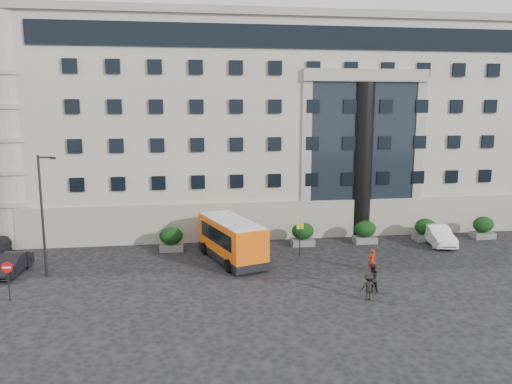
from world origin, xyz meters
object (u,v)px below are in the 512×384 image
Objects in this scene: minibus at (232,238)px; pedestrian_a at (372,260)px; hedge_f at (483,227)px; parked_car_d at (85,226)px; street_lamp at (43,211)px; no_entry_sign at (8,273)px; red_truck at (56,211)px; hedge_a at (171,239)px; pedestrian_b at (372,278)px; white_taxi at (438,235)px; pedestrian_c at (368,287)px; hedge_b at (238,236)px; parked_car_b at (11,264)px; hedge_c at (303,234)px; bus_stop_sign at (300,233)px; hedge_d at (365,232)px; hedge_e at (425,229)px.

pedestrian_a is at bearing -40.31° from minibus.
hedge_f is 34.25m from parked_car_d.
pedestrian_a is (-12.45, -6.87, -0.16)m from hedge_f.
parked_car_d is at bearing 88.40° from street_lamp.
red_truck is at bearing 95.53° from no_entry_sign.
hedge_a is 1.06× the size of pedestrian_b.
no_entry_sign reaches higher than pedestrian_a.
red_truck reaches higher than parked_car_d.
no_entry_sign is at bearing -175.08° from minibus.
pedestrian_c reaches higher than white_taxi.
minibus is at bearing -53.34° from pedestrian_b.
street_lamp is at bearing -92.66° from parked_car_d.
street_lamp is at bearing -159.93° from hedge_b.
no_entry_sign reaches higher than parked_car_d.
minibus is at bearing 9.69° from parked_car_b.
minibus is 4.37× the size of pedestrian_b.
hedge_c is 1.16× the size of pedestrian_c.
red_truck reaches higher than bus_stop_sign.
red_truck reaches higher than parked_car_b.
pedestrian_b is (19.77, -17.03, 0.26)m from parked_car_d.
hedge_b is 5.19m from bus_stop_sign.
minibus is 17.03m from white_taxi.
street_lamp is 4.60× the size of pedestrian_b.
hedge_b is (5.20, 0.00, 0.00)m from hedge_a.
hedge_b reaches higher than parked_car_b.
hedge_b is 10.40m from hedge_d.
no_entry_sign is at bearing -135.52° from hedge_a.
minibus reaches higher than pedestrian_a.
hedge_d and hedge_f have the same top height.
hedge_a reaches higher than white_taxi.
hedge_a is 10.04m from parked_car_d.
hedge_e is at bearing 0.00° from hedge_b.
parked_car_b is 0.87× the size of white_taxi.
hedge_f is 38.06m from red_truck.
hedge_d is at bearing -16.76° from parked_car_d.
hedge_b is 3.32m from minibus.
white_taxi is (32.07, -10.94, -0.58)m from red_truck.
street_lamp reaches higher than red_truck.
bus_stop_sign reaches higher than hedge_f.
hedge_f reaches higher than pedestrian_b.
pedestrian_c is at bearing -84.68° from hedge_c.
red_truck is at bearing 121.59° from minibus.
red_truck is at bearing -33.21° from pedestrian_a.
hedge_d is 1.00× the size of hedge_f.
street_lamp is at bearing -173.46° from bus_stop_sign.
hedge_c is 0.42× the size of parked_car_d.
hedge_e is 1.00× the size of hedge_f.
bus_stop_sign is at bearing -19.43° from red_truck.
hedge_f is at bearing 0.00° from hedge_e.
hedge_e is (20.80, 0.00, 0.00)m from hedge_a.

